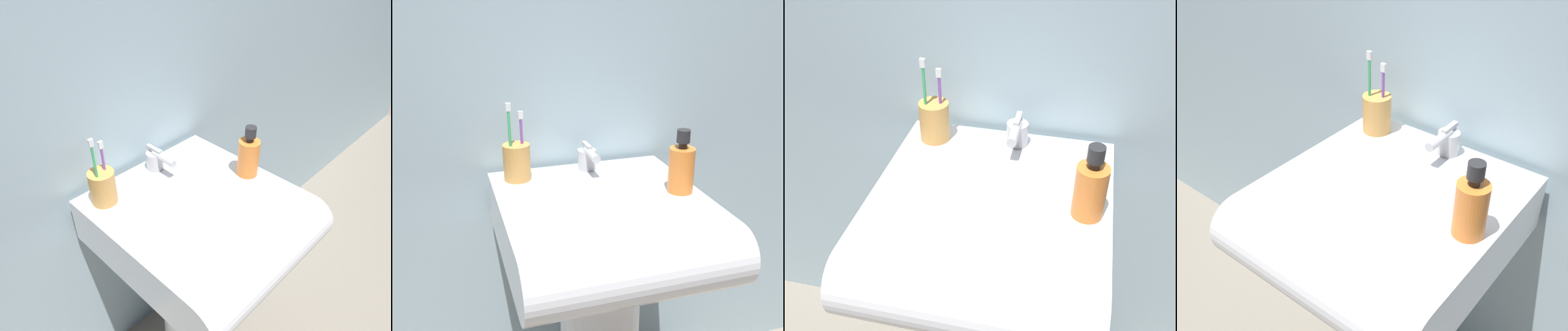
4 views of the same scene
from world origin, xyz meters
The scene contains 5 objects.
sink_pedestal centered at (0.00, 0.00, 0.32)m, with size 0.21×0.21×0.64m, color white.
sink_basin centered at (0.00, -0.05, 0.71)m, with size 0.49×0.53×0.14m.
faucet centered at (0.02, 0.17, 0.82)m, with size 0.05×0.11×0.07m.
toothbrush_cup centered at (-0.17, 0.16, 0.83)m, with size 0.07×0.07×0.21m.
soap_bottle centered at (0.19, -0.03, 0.84)m, with size 0.06×0.06×0.16m.
Camera 3 is at (0.15, -0.78, 1.42)m, focal length 45.00 mm.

